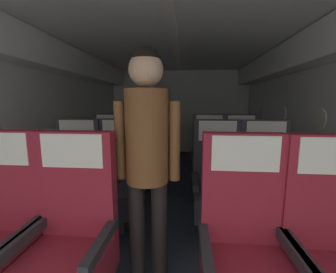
{
  "coord_description": "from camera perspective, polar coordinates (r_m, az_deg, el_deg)",
  "views": [
    {
      "loc": [
        0.17,
        0.28,
        1.29
      ],
      "look_at": [
        -0.04,
        2.83,
        0.88
      ],
      "focal_mm": 23.04,
      "sensor_mm": 36.0,
      "label": 1
    }
  ],
  "objects": [
    {
      "name": "ground",
      "position": [
        2.96,
        0.98,
        -17.02
      ],
      "size": [
        3.73,
        6.26,
        0.02
      ],
      "primitive_type": "cube",
      "color": "#2D3342"
    },
    {
      "name": "fuselage_shell",
      "position": [
        2.94,
        1.45,
        13.8
      ],
      "size": [
        3.61,
        5.91,
        2.14
      ],
      "color": "silver",
      "rests_on": "ground"
    },
    {
      "name": "seat_a_left_aisle",
      "position": [
        1.51,
        -24.62,
        -24.67
      ],
      "size": [
        0.49,
        0.51,
        1.12
      ],
      "color": "#38383D",
      "rests_on": "ground"
    },
    {
      "name": "seat_a_right_aisle",
      "position": [
        1.56,
        37.91,
        -24.48
      ],
      "size": [
        0.49,
        0.51,
        1.12
      ],
      "color": "#38383D",
      "rests_on": "ground"
    },
    {
      "name": "seat_a_right_window",
      "position": [
        1.4,
        19.64,
        -27.12
      ],
      "size": [
        0.49,
        0.51,
        1.12
      ],
      "color": "#38383D",
      "rests_on": "ground"
    },
    {
      "name": "seat_b_left_window",
      "position": [
        2.47,
        -23.26,
        -11.07
      ],
      "size": [
        0.49,
        0.51,
        1.12
      ],
      "color": "#38383D",
      "rests_on": "ground"
    },
    {
      "name": "seat_b_left_aisle",
      "position": [
        2.32,
        -12.83,
        -11.84
      ],
      "size": [
        0.49,
        0.51,
        1.12
      ],
      "color": "#38383D",
      "rests_on": "ground"
    },
    {
      "name": "seat_b_right_aisle",
      "position": [
        2.34,
        24.42,
        -12.27
      ],
      "size": [
        0.49,
        0.51,
        1.12
      ],
      "color": "#38383D",
      "rests_on": "ground"
    },
    {
      "name": "seat_b_right_window",
      "position": [
        2.24,
        12.81,
        -12.59
      ],
      "size": [
        0.49,
        0.51,
        1.12
      ],
      "color": "#38383D",
      "rests_on": "ground"
    },
    {
      "name": "seat_c_left_window",
      "position": [
        3.31,
        -15.53,
        -5.6
      ],
      "size": [
        0.49,
        0.51,
        1.12
      ],
      "color": "#38383D",
      "rests_on": "ground"
    },
    {
      "name": "seat_c_left_aisle",
      "position": [
        3.2,
        -7.42,
        -5.83
      ],
      "size": [
        0.49,
        0.51,
        1.12
      ],
      "color": "#38383D",
      "rests_on": "ground"
    },
    {
      "name": "seat_c_right_aisle",
      "position": [
        3.22,
        18.74,
        -6.16
      ],
      "size": [
        0.49,
        0.51,
        1.12
      ],
      "color": "#38383D",
      "rests_on": "ground"
    },
    {
      "name": "seat_c_right_window",
      "position": [
        3.15,
        10.74,
        -6.19
      ],
      "size": [
        0.49,
        0.51,
        1.12
      ],
      "color": "#38383D",
      "rests_on": "ground"
    },
    {
      "name": "flight_attendant",
      "position": [
        1.41,
        -5.54,
        -2.58
      ],
      "size": [
        0.43,
        0.28,
        1.62
      ],
      "rotation": [
        0.0,
        0.0,
        3.04
      ],
      "color": "black",
      "rests_on": "ground"
    }
  ]
}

